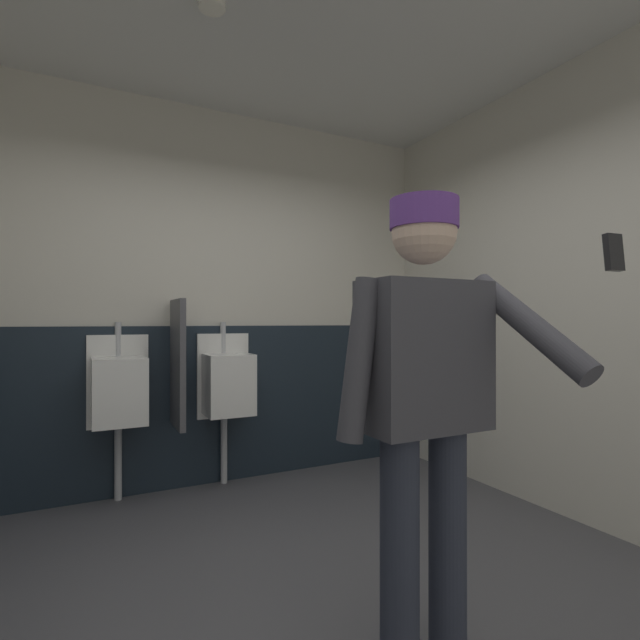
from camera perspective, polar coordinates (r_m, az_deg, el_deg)
The scene contains 10 objects.
ground_plane at distance 2.33m, azimuth -0.67°, elevation -32.98°, with size 4.35×4.32×0.04m, color #4C4C51.
wall_back at distance 3.78m, azimuth -13.64°, elevation 2.92°, with size 4.35×0.12×2.90m, color beige.
wall_right at distance 3.32m, azimuth 30.99°, elevation 3.39°, with size 0.12×4.32×2.90m, color beige.
wainscot_band_back at distance 3.76m, azimuth -13.38°, elevation -9.96°, with size 3.75×0.03×1.21m, color #19232D.
downlight_far at distance 2.97m, azimuth -13.01°, elevation 33.25°, with size 0.14×0.14×0.03m, color white.
urinal_left at distance 3.50m, azimuth -23.28°, elevation -7.84°, with size 0.40×0.34×1.24m.
urinal_middle at distance 3.62m, azimuth -11.24°, elevation -7.58°, with size 0.40×0.34×1.24m.
privacy_divider_panel at distance 3.45m, azimuth -16.95°, elevation -5.05°, with size 0.04×0.40×0.90m, color #4C4C51.
person at distance 1.75m, azimuth 12.74°, elevation -7.78°, with size 0.68×0.60×1.69m.
cell_phone at distance 1.64m, azimuth 32.16°, elevation 6.98°, with size 0.06×0.02×0.11m, color black.
Camera 1 is at (-0.87, -1.76, 1.24)m, focal length 26.27 mm.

